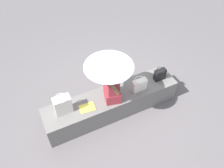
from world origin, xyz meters
TOP-DOWN VIEW (x-y plane):
  - ground_plane at (0.00, 0.00)m, footprint 14.00×14.00m
  - stone_bench at (0.00, 0.00)m, footprint 2.68×0.57m
  - person_seated at (-0.02, -0.06)m, footprint 0.35×0.50m
  - parasol at (-0.08, -0.07)m, footprint 0.82×0.82m
  - handbag_black at (-0.93, 0.04)m, footprint 0.30×0.22m
  - tote_bag_canvas at (1.06, -0.02)m, footprint 0.23×0.17m
  - shoulder_bag_spare at (0.54, -0.10)m, footprint 0.28×0.21m
  - magazine at (-0.53, -0.08)m, footprint 0.30×0.22m

SIDE VIEW (x-z plane):
  - ground_plane at x=0.00m, z-range 0.00..0.00m
  - stone_bench at x=0.00m, z-range 0.00..0.48m
  - magazine at x=-0.53m, z-range 0.48..0.50m
  - tote_bag_canvas at x=1.06m, z-range 0.48..0.74m
  - shoulder_bag_spare at x=0.54m, z-range 0.48..0.76m
  - handbag_black at x=-0.93m, z-range 0.48..0.85m
  - person_seated at x=-0.02m, z-range 0.42..1.32m
  - parasol at x=-0.08m, z-range 0.89..1.95m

